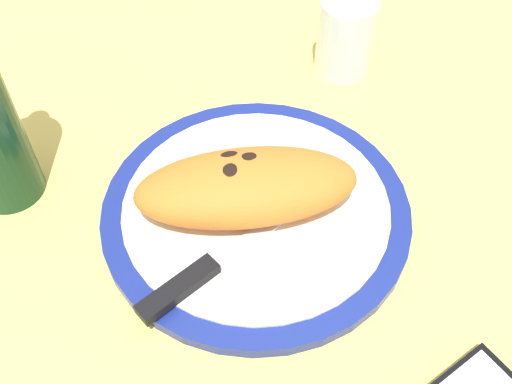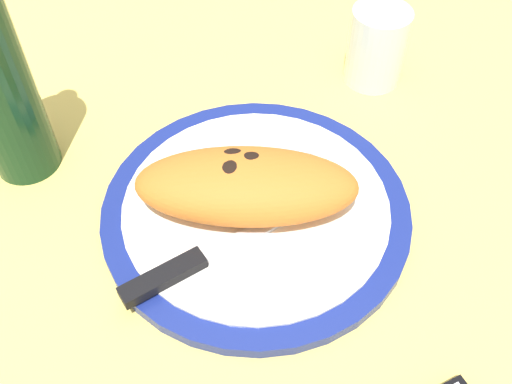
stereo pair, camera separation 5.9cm
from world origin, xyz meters
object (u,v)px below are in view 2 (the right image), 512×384
(knife, at_px, (190,264))
(water_glass, at_px, (376,51))
(fork, at_px, (246,153))
(plate, at_px, (256,209))
(calzone, at_px, (246,185))

(knife, xyz_separation_m, water_glass, (-0.22, -0.30, 0.02))
(knife, bearing_deg, fork, -110.31)
(plate, bearing_deg, knife, 49.30)
(plate, relative_size, calzone, 1.41)
(plate, distance_m, calzone, 0.04)
(calzone, bearing_deg, water_glass, -126.41)
(fork, bearing_deg, calzone, 90.25)
(plate, bearing_deg, calzone, -0.94)
(calzone, bearing_deg, fork, -89.75)
(fork, xyz_separation_m, knife, (0.06, 0.15, 0.00))
(plate, distance_m, fork, 0.07)
(fork, height_order, water_glass, water_glass)
(fork, relative_size, water_glass, 1.79)
(plate, bearing_deg, fork, -82.12)
(plate, relative_size, fork, 1.83)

